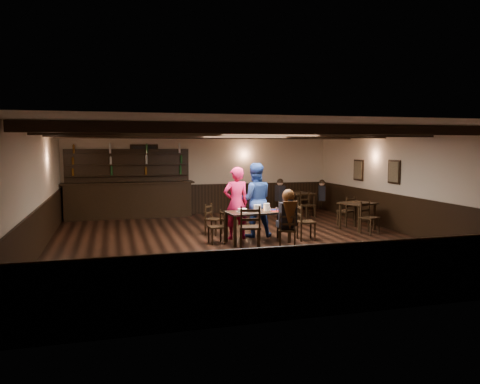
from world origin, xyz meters
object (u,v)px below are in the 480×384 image
object	(u,v)px
chair_near_left	(250,224)
dining_table	(258,215)
woman_pink	(236,203)
chair_near_right	(288,228)
cake	(242,211)
bar_counter	(129,195)
man_blue	(255,200)

from	to	relation	value
chair_near_left	dining_table	bearing A→B (deg)	61.23
dining_table	woman_pink	size ratio (longest dim) A/B	0.87
woman_pink	dining_table	bearing A→B (deg)	120.30
chair_near_left	chair_near_right	bearing A→B (deg)	-5.99
cake	bar_counter	world-z (taller)	bar_counter
chair_near_left	man_blue	bearing A→B (deg)	69.15
chair_near_left	cake	world-z (taller)	chair_near_left
man_blue	cake	xyz separation A→B (m)	(-0.54, -0.76, -0.15)
chair_near_left	woman_pink	bearing A→B (deg)	88.53
man_blue	chair_near_left	bearing A→B (deg)	77.12
chair_near_left	man_blue	distance (m)	1.63
woman_pink	bar_counter	world-z (taller)	bar_counter
bar_counter	chair_near_right	bearing A→B (deg)	-60.19
woman_pink	cake	bearing A→B (deg)	85.17
dining_table	cake	size ratio (longest dim) A/B	5.80
chair_near_left	bar_counter	distance (m)	6.07
man_blue	dining_table	bearing A→B (deg)	86.35
chair_near_left	cake	xyz separation A→B (m)	(0.03, 0.73, 0.21)
chair_near_right	dining_table	bearing A→B (deg)	116.98
dining_table	cake	xyz separation A→B (m)	(-0.39, -0.03, 0.13)
chair_near_right	cake	distance (m)	1.20
cake	woman_pink	bearing A→B (deg)	89.22
chair_near_right	bar_counter	distance (m)	6.54
dining_table	chair_near_right	xyz separation A→B (m)	(0.43, -0.85, -0.19)
man_blue	woman_pink	bearing A→B (deg)	25.58
chair_near_right	woman_pink	bearing A→B (deg)	120.05
dining_table	chair_near_right	size ratio (longest dim) A/B	1.89
cake	bar_counter	xyz separation A→B (m)	(-2.42, 4.85, -0.06)
chair_near_right	woman_pink	xyz separation A→B (m)	(-0.82, 1.41, 0.42)
chair_near_right	woman_pink	distance (m)	1.68
dining_table	bar_counter	world-z (taller)	bar_counter
dining_table	bar_counter	size ratio (longest dim) A/B	0.38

